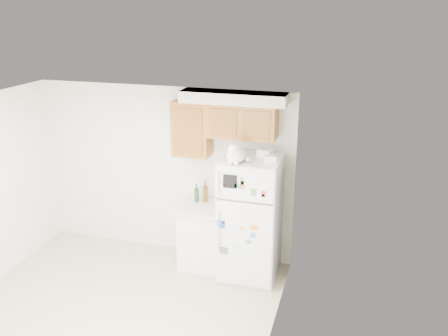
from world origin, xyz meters
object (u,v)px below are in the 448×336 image
at_px(storage_box_back, 265,153).
at_px(storage_box_front, 270,159).
at_px(bottle_green, 197,193).
at_px(refrigerator, 250,218).
at_px(cat, 235,155).
at_px(bottle_amber, 205,191).
at_px(base_counter, 204,235).

distance_m(storage_box_back, storage_box_front, 0.23).
relative_size(storage_box_front, bottle_green, 0.56).
xyz_separation_m(storage_box_front, bottle_green, (-1.08, 0.29, -0.69)).
relative_size(storage_box_back, storage_box_front, 1.20).
distance_m(refrigerator, storage_box_back, 0.92).
relative_size(cat, storage_box_front, 2.75).
bearing_deg(bottle_amber, cat, -39.75).
relative_size(refrigerator, bottle_amber, 5.42).
bearing_deg(storage_box_front, refrigerator, 141.43).
xyz_separation_m(storage_box_front, bottle_amber, (-0.96, 0.33, -0.67)).
height_order(refrigerator, storage_box_front, storage_box_front).
xyz_separation_m(storage_box_back, bottle_green, (-0.97, 0.08, -0.70)).
distance_m(refrigerator, bottle_amber, 0.77).
bearing_deg(storage_box_back, bottle_green, -170.39).
bearing_deg(bottle_amber, bottle_green, -163.64).
distance_m(cat, storage_box_back, 0.46).
xyz_separation_m(refrigerator, bottle_green, (-0.82, 0.18, 0.20)).
xyz_separation_m(bottle_green, bottle_amber, (0.12, 0.03, 0.02)).
xyz_separation_m(refrigerator, storage_box_front, (0.26, -0.11, 0.89)).
height_order(refrigerator, bottle_amber, refrigerator).
xyz_separation_m(base_counter, cat, (0.54, -0.32, 1.35)).
height_order(base_counter, bottle_amber, bottle_amber).
xyz_separation_m(refrigerator, bottle_amber, (-0.70, 0.22, 0.23)).
height_order(storage_box_back, bottle_green, storage_box_back).
bearing_deg(bottle_green, bottle_amber, 16.36).
xyz_separation_m(cat, storage_box_back, (0.30, 0.34, -0.06)).
height_order(base_counter, cat, cat).
bearing_deg(storage_box_back, bottle_amber, -173.34).
height_order(cat, bottle_amber, cat).
bearing_deg(cat, base_counter, 149.65).
distance_m(base_counter, storage_box_front, 1.61).
distance_m(refrigerator, base_counter, 0.79).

